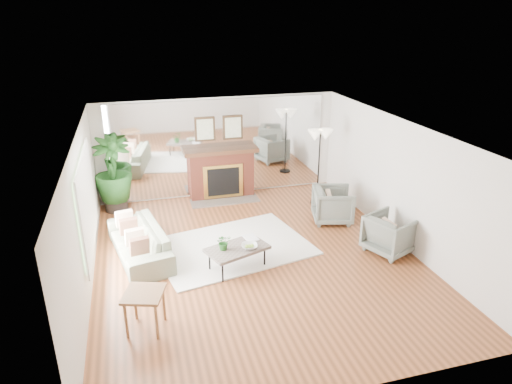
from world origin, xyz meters
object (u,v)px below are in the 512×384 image
object	(u,v)px
potted_ficus	(113,172)
coffee_table	(237,249)
armchair_back	(333,205)
sofa	(139,242)
side_table	(144,299)
fireplace	(222,172)
armchair_front	(390,234)
floor_lamp	(320,141)

from	to	relation	value
potted_ficus	coffee_table	bearing A→B (deg)	-57.29
armchair_back	sofa	bearing A→B (deg)	111.25
side_table	potted_ficus	xyz separation A→B (m)	(-0.45, 4.68, 0.44)
sofa	fireplace	bearing A→B (deg)	128.87
fireplace	armchair_front	size ratio (longest dim) A/B	2.43
coffee_table	armchair_front	world-z (taller)	armchair_front
coffee_table	armchair_front	distance (m)	3.04
coffee_table	sofa	size ratio (longest dim) A/B	0.59
armchair_back	floor_lamp	world-z (taller)	floor_lamp
coffee_table	floor_lamp	world-z (taller)	floor_lamp
armchair_front	coffee_table	bearing A→B (deg)	64.15
coffee_table	floor_lamp	size ratio (longest dim) A/B	0.67
armchair_front	side_table	xyz separation A→B (m)	(-4.75, -1.14, 0.15)
sofa	side_table	world-z (taller)	side_table
floor_lamp	coffee_table	bearing A→B (deg)	-136.43
armchair_front	potted_ficus	world-z (taller)	potted_ficus
potted_ficus	side_table	bearing A→B (deg)	-84.44
fireplace	sofa	bearing A→B (deg)	-129.96
coffee_table	side_table	distance (m)	2.16
sofa	floor_lamp	distance (m)	4.78
floor_lamp	sofa	bearing A→B (deg)	-160.47
fireplace	armchair_back	size ratio (longest dim) A/B	2.38
armchair_front	floor_lamp	xyz separation A→B (m)	(-0.42, 2.66, 1.20)
potted_ficus	floor_lamp	distance (m)	4.90
armchair_front	side_table	distance (m)	4.88
fireplace	side_table	world-z (taller)	fireplace
fireplace	floor_lamp	bearing A→B (deg)	-25.32
sofa	floor_lamp	xyz separation A→B (m)	(4.34, 1.54, 1.28)
armchair_back	potted_ficus	size ratio (longest dim) A/B	0.48
armchair_front	potted_ficus	bearing A→B (deg)	33.16
potted_ficus	sofa	bearing A→B (deg)	-79.52
coffee_table	floor_lamp	xyz separation A→B (m)	(2.62, 2.49, 1.18)
fireplace	armchair_back	world-z (taller)	fireplace
fireplace	armchair_back	xyz separation A→B (m)	(2.11, -2.10, -0.27)
armchair_front	floor_lamp	distance (m)	2.95
coffee_table	armchair_back	world-z (taller)	armchair_back
fireplace	potted_ficus	distance (m)	2.62
potted_ficus	armchair_back	bearing A→B (deg)	-22.36
sofa	armchair_front	distance (m)	4.89
sofa	potted_ficus	xyz separation A→B (m)	(-0.45, 2.41, 0.66)
armchair_front	sofa	bearing A→B (deg)	54.06
side_table	floor_lamp	xyz separation A→B (m)	(4.33, 3.80, 1.05)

